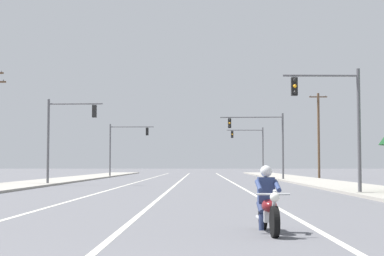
# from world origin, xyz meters

# --- Properties ---
(lane_stripe_center) EXTENTS (0.16, 100.00, 0.01)m
(lane_stripe_center) POSITION_xyz_m (-0.29, 45.00, 0.00)
(lane_stripe_center) COLOR beige
(lane_stripe_center) RESTS_ON ground
(lane_stripe_left) EXTENTS (0.16, 100.00, 0.01)m
(lane_stripe_left) POSITION_xyz_m (-3.75, 45.00, 0.00)
(lane_stripe_left) COLOR beige
(lane_stripe_left) RESTS_ON ground
(lane_stripe_right) EXTENTS (0.16, 100.00, 0.01)m
(lane_stripe_right) POSITION_xyz_m (4.13, 45.00, 0.00)
(lane_stripe_right) COLOR beige
(lane_stripe_right) RESTS_ON ground
(sidewalk_kerb_right) EXTENTS (4.40, 110.00, 0.14)m
(sidewalk_kerb_right) POSITION_xyz_m (10.84, 40.00, 0.07)
(sidewalk_kerb_right) COLOR #9E998E
(sidewalk_kerb_right) RESTS_ON ground
(sidewalk_kerb_left) EXTENTS (4.40, 110.00, 0.14)m
(sidewalk_kerb_left) POSITION_xyz_m (-10.84, 40.00, 0.07)
(sidewalk_kerb_left) COLOR #9E998E
(sidewalk_kerb_left) RESTS_ON ground
(motorcycle_with_rider) EXTENTS (0.70, 2.19, 1.46)m
(motorcycle_with_rider) POSITION_xyz_m (2.96, 7.10, 0.59)
(motorcycle_with_rider) COLOR black
(motorcycle_with_rider) RESTS_ON ground
(traffic_signal_near_right) EXTENTS (3.81, 0.45, 6.20)m
(traffic_signal_near_right) POSITION_xyz_m (8.25, 23.72, 4.03)
(traffic_signal_near_right) COLOR #56565B
(traffic_signal_near_right) RESTS_ON ground
(traffic_signal_near_left) EXTENTS (4.04, 0.37, 6.20)m
(traffic_signal_near_left) POSITION_xyz_m (-8.37, 37.59, 4.04)
(traffic_signal_near_left) COLOR #56565B
(traffic_signal_near_left) RESTS_ON ground
(traffic_signal_mid_right) EXTENTS (5.85, 0.54, 6.20)m
(traffic_signal_mid_right) POSITION_xyz_m (7.43, 50.16, 4.16)
(traffic_signal_mid_right) COLOR #56565B
(traffic_signal_mid_right) RESTS_ON ground
(traffic_signal_mid_left) EXTENTS (5.20, 0.37, 6.20)m
(traffic_signal_mid_left) POSITION_xyz_m (-7.53, 64.75, 4.12)
(traffic_signal_mid_left) COLOR #56565B
(traffic_signal_mid_left) RESTS_ON ground
(traffic_signal_far_right) EXTENTS (4.72, 0.50, 6.20)m
(traffic_signal_far_right) POSITION_xyz_m (8.20, 71.72, 4.09)
(traffic_signal_far_right) COLOR #56565B
(traffic_signal_far_right) RESTS_ON ground
(utility_pole_right_far) EXTENTS (1.93, 0.26, 9.17)m
(utility_pole_right_far) POSITION_xyz_m (14.29, 59.56, 4.77)
(utility_pole_right_far) COLOR brown
(utility_pole_right_far) RESTS_ON ground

